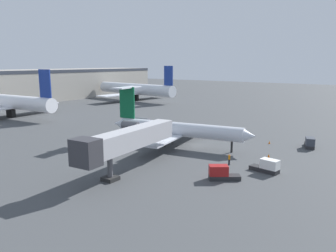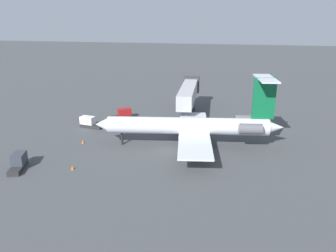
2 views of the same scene
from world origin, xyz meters
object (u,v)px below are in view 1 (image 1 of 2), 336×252
at_px(regional_jet, 173,128).
at_px(traffic_cone_near, 269,142).
at_px(ground_crew_marshaller, 229,159).
at_px(traffic_cone_mid, 269,156).
at_px(baggage_tug_lead, 267,166).
at_px(parked_airliner_west_mid, 10,102).
at_px(parked_airliner_centre, 135,89).
at_px(jet_bridge, 124,141).
at_px(baggage_tug_trailing, 310,143).
at_px(baggage_tug_spare, 221,173).

height_order(regional_jet, traffic_cone_near, regional_jet).
relative_size(ground_crew_marshaller, traffic_cone_mid, 3.07).
relative_size(ground_crew_marshaller, baggage_tug_lead, 0.40).
xyz_separation_m(regional_jet, parked_airliner_west_mid, (0.65, 54.42, 0.95)).
distance_m(ground_crew_marshaller, parked_airliner_centre, 88.32).
xyz_separation_m(jet_bridge, baggage_tug_lead, (11.74, -15.47, -3.71)).
bearing_deg(traffic_cone_mid, ground_crew_marshaller, 155.06).
height_order(baggage_tug_lead, parked_airliner_west_mid, parked_airliner_west_mid).
distance_m(baggage_tug_trailing, parked_airliner_centre, 84.56).
distance_m(ground_crew_marshaller, baggage_tug_trailing, 18.86).
xyz_separation_m(traffic_cone_near, traffic_cone_mid, (-8.97, -2.91, 0.00)).
height_order(jet_bridge, traffic_cone_mid, jet_bridge).
bearing_deg(jet_bridge, regional_jet, 11.91).
distance_m(jet_bridge, baggage_tug_lead, 19.77).
bearing_deg(regional_jet, traffic_cone_near, -50.19).
xyz_separation_m(regional_jet, parked_airliner_centre, (52.24, 54.04, 1.20)).
xyz_separation_m(regional_jet, ground_crew_marshaller, (-4.83, -13.27, -2.39)).
bearing_deg(regional_jet, jet_bridge, -168.09).
height_order(baggage_tug_lead, traffic_cone_near, baggage_tug_lead).
bearing_deg(parked_airliner_west_mid, traffic_cone_near, -80.97).
bearing_deg(traffic_cone_mid, baggage_tug_trailing, -21.02).
xyz_separation_m(baggage_tug_spare, traffic_cone_mid, (13.74, -1.54, -0.56)).
height_order(traffic_cone_near, parked_airliner_centre, parked_airliner_centre).
height_order(baggage_tug_lead, baggage_tug_trailing, same).
height_order(regional_jet, ground_crew_marshaller, regional_jet).
bearing_deg(ground_crew_marshaller, jet_bridge, 140.58).
distance_m(jet_bridge, ground_crew_marshaller, 15.80).
bearing_deg(traffic_cone_near, jet_bridge, 160.00).
xyz_separation_m(traffic_cone_mid, parked_airliner_centre, (49.73, 70.73, 4.17)).
height_order(baggage_tug_lead, baggage_tug_spare, same).
xyz_separation_m(baggage_tug_trailing, traffic_cone_near, (-1.09, 6.78, -0.56)).
relative_size(jet_bridge, ground_crew_marshaller, 11.13).
xyz_separation_m(baggage_tug_spare, parked_airliner_centre, (63.47, 69.19, 3.61)).
bearing_deg(traffic_cone_mid, jet_bridge, 145.57).
bearing_deg(jet_bridge, traffic_cone_mid, -34.43).
distance_m(baggage_tug_spare, traffic_cone_near, 22.76).
height_order(baggage_tug_trailing, parked_airliner_centre, parked_airliner_centre).
relative_size(baggage_tug_trailing, baggage_tug_spare, 1.04).
bearing_deg(baggage_tug_spare, traffic_cone_mid, -6.38).
bearing_deg(baggage_tug_spare, ground_crew_marshaller, 16.34).
bearing_deg(jet_bridge, baggage_tug_trailing, -30.20).
xyz_separation_m(baggage_tug_trailing, parked_airliner_west_mid, (-11.93, 74.97, 3.36)).
xyz_separation_m(ground_crew_marshaller, baggage_tug_spare, (-6.40, -1.88, -0.02)).
bearing_deg(parked_airliner_centre, baggage_tug_spare, -132.53).
relative_size(baggage_tug_spare, traffic_cone_mid, 7.39).
xyz_separation_m(baggage_tug_trailing, traffic_cone_mid, (-10.06, 3.87, -0.56)).
bearing_deg(parked_airliner_centre, baggage_tug_trailing, -118.00).
bearing_deg(baggage_tug_lead, baggage_tug_spare, 148.50).
xyz_separation_m(regional_jet, baggage_tug_trailing, (12.58, -20.55, -2.41)).
relative_size(regional_jet, traffic_cone_mid, 50.15).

